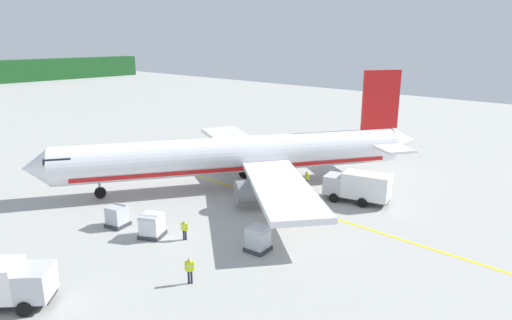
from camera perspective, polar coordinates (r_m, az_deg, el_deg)
The scene contains 9 objects.
airliner_foreground at distance 46.57m, azimuth -1.96°, elevation 0.60°, with size 36.94×31.41×11.90m.
service_truck_fuel at distance 43.57m, azimuth 12.94°, elevation -3.27°, with size 3.67×6.47×2.97m.
cargo_container_near at distance 33.33m, azimuth 0.29°, elevation -10.09°, with size 1.81×1.81×2.00m.
cargo_container_mid at distance 36.48m, azimuth -13.23°, elevation -8.17°, with size 2.38×2.38×2.02m.
cargo_container_far at distance 39.21m, azimuth -17.34°, elevation -6.89°, with size 1.97×1.97×1.87m.
crew_marshaller at distance 47.23m, azimuth 6.55°, elevation -2.26°, with size 0.38×0.59×1.75m.
crew_loader_left at distance 35.46m, azimuth -9.15°, elevation -8.68°, with size 0.39×0.58×1.60m.
crew_loader_right at distance 29.53m, azimuth -8.49°, elevation -13.59°, with size 0.50×0.46×1.79m.
apron_guide_line at distance 44.02m, azimuth 1.76°, elevation -4.91°, with size 0.30×60.00×0.01m, color yellow.
Camera 1 is at (1.88, -9.31, 15.31)m, focal length 31.20 mm.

